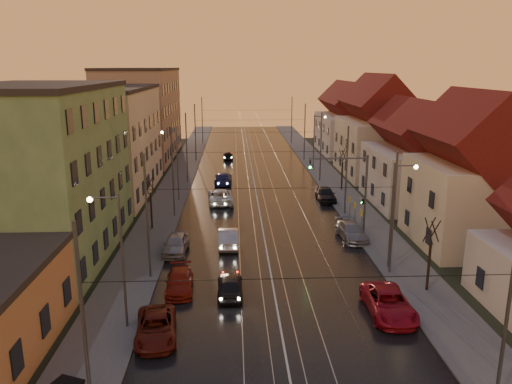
{
  "coord_description": "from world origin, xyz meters",
  "views": [
    {
      "loc": [
        -2.56,
        -24.15,
        14.63
      ],
      "look_at": [
        -0.51,
        21.98,
        2.97
      ],
      "focal_mm": 35.0,
      "sensor_mm": 36.0,
      "label": 1
    }
  ],
  "objects": [
    {
      "name": "sidewalk_left",
      "position": [
        -10.0,
        40.0,
        0.07
      ],
      "size": [
        4.0,
        120.0,
        0.15
      ],
      "primitive_type": "cube",
      "color": "#4C4C4C",
      "rests_on": "ground"
    },
    {
      "name": "tram_rail_3",
      "position": [
        2.2,
        40.0,
        0.06
      ],
      "size": [
        0.06,
        120.0,
        0.03
      ],
      "primitive_type": "cube",
      "color": "gray",
      "rests_on": "road"
    },
    {
      "name": "house_right_1",
      "position": [
        17.0,
        15.0,
        5.45
      ],
      "size": [
        8.67,
        10.2,
        10.8
      ],
      "color": "beige",
      "rests_on": "ground"
    },
    {
      "name": "apartment_left_2",
      "position": [
        -17.5,
        34.0,
        6.0
      ],
      "size": [
        10.0,
        20.0,
        12.0
      ],
      "primitive_type": "cube",
      "color": "beige",
      "rests_on": "ground"
    },
    {
      "name": "apartment_left_3",
      "position": [
        -17.5,
        58.0,
        7.0
      ],
      "size": [
        10.0,
        24.0,
        14.0
      ],
      "primitive_type": "cube",
      "color": "#A07E67",
      "rests_on": "ground"
    },
    {
      "name": "catenary_pole_l_0",
      "position": [
        -8.6,
        -6.0,
        4.5
      ],
      "size": [
        0.16,
        0.16,
        9.0
      ],
      "primitive_type": "cylinder",
      "color": "#595B60",
      "rests_on": "ground"
    },
    {
      "name": "catenary_pole_r_3",
      "position": [
        8.6,
        39.0,
        4.5
      ],
      "size": [
        0.16,
        0.16,
        9.0
      ],
      "primitive_type": "cylinder",
      "color": "#595B60",
      "rests_on": "ground"
    },
    {
      "name": "parked_left_3",
      "position": [
        -7.33,
        13.94,
        0.77
      ],
      "size": [
        2.03,
        4.58,
        1.53
      ],
      "primitive_type": "imported",
      "rotation": [
        0.0,
        0.0,
        -0.05
      ],
      "color": "#A5A5AA",
      "rests_on": "ground"
    },
    {
      "name": "house_right_3",
      "position": [
        17.0,
        43.0,
        5.8
      ],
      "size": [
        9.18,
        14.28,
        11.5
      ],
      "color": "beige",
      "rests_on": "ground"
    },
    {
      "name": "catenary_pole_l_4",
      "position": [
        -8.6,
        54.0,
        4.5
      ],
      "size": [
        0.16,
        0.16,
        9.0
      ],
      "primitive_type": "cylinder",
      "color": "#595B60",
      "rests_on": "ground"
    },
    {
      "name": "catenary_pole_l_1",
      "position": [
        -8.6,
        9.0,
        4.5
      ],
      "size": [
        0.16,
        0.16,
        9.0
      ],
      "primitive_type": "cylinder",
      "color": "#595B60",
      "rests_on": "ground"
    },
    {
      "name": "driving_car_4",
      "position": [
        -3.54,
        55.37,
        0.65
      ],
      "size": [
        1.65,
        3.89,
        1.31
      ],
      "primitive_type": "imported",
      "rotation": [
        0.0,
        0.0,
        3.17
      ],
      "color": "black",
      "rests_on": "ground"
    },
    {
      "name": "driving_car_1",
      "position": [
        -3.13,
        15.32,
        0.77
      ],
      "size": [
        1.71,
        4.68,
        1.53
      ],
      "primitive_type": "imported",
      "rotation": [
        0.0,
        0.0,
        3.16
      ],
      "color": "#AEAEB4",
      "rests_on": "ground"
    },
    {
      "name": "driving_car_3",
      "position": [
        -4.0,
        38.03,
        0.76
      ],
      "size": [
        2.22,
        5.3,
        1.53
      ],
      "primitive_type": "imported",
      "rotation": [
        0.0,
        0.0,
        3.13
      ],
      "color": "navy",
      "rests_on": "ground"
    },
    {
      "name": "sidewalk_right",
      "position": [
        10.0,
        40.0,
        0.07
      ],
      "size": [
        4.0,
        120.0,
        0.15
      ],
      "primitive_type": "cube",
      "color": "#4C4C4C",
      "rests_on": "ground"
    },
    {
      "name": "parked_right_0",
      "position": [
        6.67,
        3.0,
        0.75
      ],
      "size": [
        2.52,
        5.4,
        1.5
      ],
      "primitive_type": "imported",
      "rotation": [
        0.0,
        0.0,
        -0.01
      ],
      "color": "#A81022",
      "rests_on": "ground"
    },
    {
      "name": "bare_tree_1",
      "position": [
        10.2,
        6.0,
        2.49
      ],
      "size": [
        1.09,
        1.09,
        5.11
      ],
      "color": "black",
      "rests_on": "ground"
    },
    {
      "name": "house_right_4",
      "position": [
        17.0,
        61.0,
        5.05
      ],
      "size": [
        9.18,
        16.32,
        10.0
      ],
      "color": "silver",
      "rests_on": "ground"
    },
    {
      "name": "bare_tree_0",
      "position": [
        -10.2,
        20.0,
        2.49
      ],
      "size": [
        1.09,
        1.09,
        5.11
      ],
      "color": "black",
      "rests_on": "ground"
    },
    {
      "name": "driving_car_0",
      "position": [
        -2.93,
        6.11,
        0.7
      ],
      "size": [
        1.69,
        4.12,
        1.4
      ],
      "primitive_type": "imported",
      "rotation": [
        0.0,
        0.0,
        3.15
      ],
      "color": "black",
      "rests_on": "ground"
    },
    {
      "name": "catenary_pole_r_5",
      "position": [
        8.6,
        72.0,
        4.5
      ],
      "size": [
        0.16,
        0.16,
        9.0
      ],
      "primitive_type": "cylinder",
      "color": "#595B60",
      "rests_on": "ground"
    },
    {
      "name": "ground",
      "position": [
        0.0,
        0.0,
        0.0
      ],
      "size": [
        160.0,
        160.0,
        0.0
      ],
      "primitive_type": "plane",
      "color": "black",
      "rests_on": "ground"
    },
    {
      "name": "tram_rail_0",
      "position": [
        -2.2,
        40.0,
        0.06
      ],
      "size": [
        0.06,
        120.0,
        0.03
      ],
      "primitive_type": "cube",
      "color": "gray",
      "rests_on": "road"
    },
    {
      "name": "catenary_pole_l_3",
      "position": [
        -8.6,
        39.0,
        4.5
      ],
      "size": [
        0.16,
        0.16,
        9.0
      ],
      "primitive_type": "cylinder",
      "color": "#595B60",
      "rests_on": "ground"
    },
    {
      "name": "bare_tree_2",
      "position": [
        10.4,
        34.0,
        2.49
      ],
      "size": [
        1.09,
        1.09,
        5.11
      ],
      "color": "black",
      "rests_on": "ground"
    },
    {
      "name": "tram_rail_2",
      "position": [
        0.77,
        40.0,
        0.06
      ],
      "size": [
        0.06,
        120.0,
        0.03
      ],
      "primitive_type": "cube",
      "color": "gray",
      "rests_on": "road"
    },
    {
      "name": "street_lamp_1",
      "position": [
        9.1,
        10.0,
        4.89
      ],
      "size": [
        1.75,
        0.32,
        8.0
      ],
      "color": "#595B60",
      "rests_on": "ground"
    },
    {
      "name": "apartment_left_1",
      "position": [
        -17.5,
        14.0,
        6.5
      ],
      "size": [
        10.0,
        18.0,
        13.0
      ],
      "primitive_type": "cube",
      "color": "#5A8152",
      "rests_on": "ground"
    },
    {
      "name": "catenary_pole_r_1",
      "position": [
        8.6,
        9.0,
        4.5
      ],
      "size": [
        0.16,
        0.16,
        9.0
      ],
      "primitive_type": "cylinder",
      "color": "#595B60",
      "rests_on": "ground"
    },
    {
      "name": "catenary_pole_l_2",
      "position": [
        -8.6,
        24.0,
        4.5
      ],
      "size": [
        0.16,
        0.16,
        9.0
      ],
      "primitive_type": "cylinder",
      "color": "#595B60",
      "rests_on": "ground"
    },
    {
      "name": "parked_left_2",
      "position": [
        -6.31,
        6.92,
        0.64
      ],
      "size": [
        2.05,
        4.5,
        1.28
      ],
      "primitive_type": "imported",
      "rotation": [
        0.0,
        0.0,
        0.06
      ],
      "color": "maroon",
      "rests_on": "ground"
    },
    {
      "name": "house_right_2",
      "position": [
        17.0,
        28.0,
        4.64
      ],
      "size": [
        9.18,
        12.24,
        9.2
      ],
      "color": "silver",
      "rests_on": "ground"
    },
    {
      "name": "catenary_pole_l_5",
      "position": [
        -8.6,
        72.0,
        4.5
      ],
      "size": [
        0.16,
        0.16,
        9.0
      ],
      "primitive_type": "cylinder",
      "color": "#595B60",
      "rests_on": "ground"
    },
    {
      "name": "parked_right_2",
      "position": [
        7.6,
        29.35,
        0.78
      ],
      "size": [
        1.94,
        4.62,
        1.56
      ],
      "primitive_type": "imported",
      "rotation": [
        0.0,
        0.0,
        0.02
      ],
      "color": "black",
      "rests_on": "ground"
    },
    {
      "name": "traffic_light_mast",
      "position": [
        7.99,
        18.0,
        4.6
      ],
      "size": [
        5.3,
        0.32,
        7.2
      ],
      "color": "#595B60",
      "rests_on": "ground"
    },
    {
      "name": "catenary_pole_r_4",
      "position": [
        8.6,
        54.0,
        4.5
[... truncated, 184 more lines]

